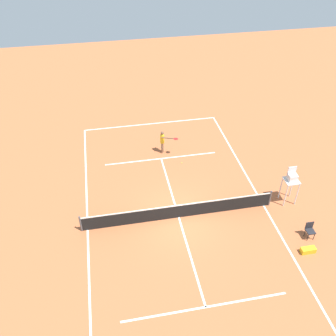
{
  "coord_description": "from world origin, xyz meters",
  "views": [
    {
      "loc": [
        3.44,
        14.65,
        15.22
      ],
      "look_at": [
        -0.07,
        -3.59,
        0.8
      ],
      "focal_mm": 39.96,
      "sensor_mm": 36.0,
      "label": 1
    }
  ],
  "objects_px": {
    "player_serving": "(163,140)",
    "umpire_chair": "(291,180)",
    "tennis_ball": "(182,163)",
    "equipment_bag": "(308,250)",
    "courtside_chair_near": "(310,230)"
  },
  "relations": [
    {
      "from": "player_serving",
      "to": "umpire_chair",
      "type": "height_order",
      "value": "umpire_chair"
    },
    {
      "from": "tennis_ball",
      "to": "equipment_bag",
      "type": "relative_size",
      "value": 0.09
    },
    {
      "from": "equipment_bag",
      "to": "courtside_chair_near",
      "type": "bearing_deg",
      "value": -117.9
    },
    {
      "from": "tennis_ball",
      "to": "equipment_bag",
      "type": "height_order",
      "value": "equipment_bag"
    },
    {
      "from": "tennis_ball",
      "to": "equipment_bag",
      "type": "distance_m",
      "value": 9.83
    },
    {
      "from": "courtside_chair_near",
      "to": "player_serving",
      "type": "bearing_deg",
      "value": -55.73
    },
    {
      "from": "equipment_bag",
      "to": "umpire_chair",
      "type": "bearing_deg",
      "value": -98.92
    },
    {
      "from": "tennis_ball",
      "to": "umpire_chair",
      "type": "xyz_separation_m",
      "value": [
        -5.31,
        4.79,
        1.57
      ]
    },
    {
      "from": "tennis_ball",
      "to": "umpire_chair",
      "type": "bearing_deg",
      "value": 137.98
    },
    {
      "from": "umpire_chair",
      "to": "courtside_chair_near",
      "type": "bearing_deg",
      "value": 88.34
    },
    {
      "from": "player_serving",
      "to": "courtside_chair_near",
      "type": "distance_m",
      "value": 11.1
    },
    {
      "from": "player_serving",
      "to": "courtside_chair_near",
      "type": "xyz_separation_m",
      "value": [
        -6.24,
        9.16,
        -0.48
      ]
    },
    {
      "from": "tennis_ball",
      "to": "umpire_chair",
      "type": "distance_m",
      "value": 7.32
    },
    {
      "from": "player_serving",
      "to": "tennis_ball",
      "type": "distance_m",
      "value": 2.07
    },
    {
      "from": "player_serving",
      "to": "umpire_chair",
      "type": "relative_size",
      "value": 0.7
    }
  ]
}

